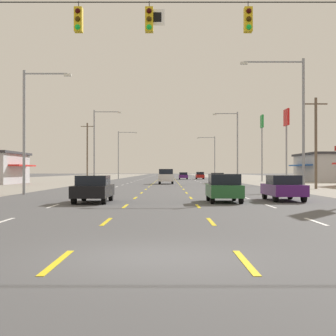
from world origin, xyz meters
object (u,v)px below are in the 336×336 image
Objects in this scene: suv_center_turn_midfar at (168,176)px; streetlight_right_row_2 at (214,154)px; sedan_inner_right_farther at (185,176)px; streetlight_left_row_1 at (98,141)px; pole_sign_right_row_2 at (264,132)px; hatchback_inner_right_near at (226,188)px; streetlight_right_row_1 at (237,142)px; sedan_inner_left_nearest at (95,189)px; streetlight_left_row_0 at (30,123)px; sedan_far_right_mid at (285,188)px; streetlight_right_row_0 at (298,115)px; streetlight_left_row_2 at (122,151)px; pole_sign_right_row_1 at (288,126)px; hatchback_far_right_farthest at (201,175)px; sedan_far_right_far at (219,178)px.

suv_center_turn_midfar is 0.54× the size of streetlight_right_row_2.
streetlight_left_row_1 is (-13.25, -32.96, 5.18)m from sedan_inner_right_farther.
pole_sign_right_row_2 reaches higher than sedan_inner_right_farther.
sedan_inner_right_farther is at bearing 89.92° from hatchback_inner_right_near.
streetlight_right_row_1 is (6.46, 44.00, 4.98)m from hatchback_inner_right_near.
streetlight_left_row_0 reaches higher than sedan_inner_left_nearest.
sedan_far_right_mid is 0.43× the size of streetlight_left_row_1.
hatchback_inner_right_near is 16.61m from streetlight_left_row_0.
streetlight_left_row_2 reaches higher than streetlight_right_row_0.
pole_sign_right_row_2 is 1.21× the size of streetlight_left_row_0.
streetlight_left_row_1 is at bearing -119.26° from streetlight_right_row_2.
sedan_far_right_mid is 0.50× the size of streetlight_left_row_0.
pole_sign_right_row_1 is 26.26m from streetlight_left_row_1.
streetlight_left_row_2 is at bearing 94.35° from sedan_inner_left_nearest.
sedan_far_right_mid is 18.93m from streetlight_left_row_0.
hatchback_far_right_farthest reaches higher than sedan_inner_left_nearest.
hatchback_far_right_farthest is at bearing 32.48° from sedan_inner_right_farther.
streetlight_right_row_2 is at bearing 74.34° from streetlight_left_row_0.
sedan_far_right_mid is at bearing -68.55° from streetlight_left_row_1.
hatchback_inner_right_near is at bearing -85.21° from suv_center_turn_midfar.
sedan_inner_right_farther is 0.50× the size of streetlight_left_row_0.
streetlight_right_row_0 is at bearing -90.29° from streetlight_right_row_1.
streetlight_left_row_2 reaches higher than streetlight_left_row_0.
sedan_inner_left_nearest is at bearing -99.67° from streetlight_right_row_2.
pole_sign_right_row_1 is at bearing -82.64° from streetlight_right_row_2.
pole_sign_right_row_1 is at bearing -79.18° from hatchback_far_right_farthest.
pole_sign_right_row_1 is (8.22, -43.00, 6.58)m from hatchback_far_right_farthest.
pole_sign_right_row_2 is 1.08× the size of streetlight_right_row_1.
streetlight_left_row_0 is 0.91× the size of streetlight_right_row_0.
suv_center_turn_midfar is 0.48× the size of streetlight_left_row_2.
hatchback_inner_right_near is at bearing -95.07° from sedan_far_right_far.
pole_sign_right_row_1 is (8.34, 34.79, 6.61)m from sedan_far_right_mid.
streetlight_right_row_1 reaches higher than sedan_far_right_far.
sedan_inner_left_nearest is 1.15× the size of hatchback_inner_right_near.
pole_sign_right_row_1 reaches higher than sedan_inner_left_nearest.
streetlight_left_row_1 is at bearing 176.79° from sedan_far_right_far.
streetlight_right_row_0 is at bearing -85.83° from sedan_far_right_far.
pole_sign_right_row_1 is 0.94× the size of streetlight_left_row_2.
streetlight_left_row_1 is 34.88m from streetlight_left_row_2.
pole_sign_right_row_2 is at bearing 24.33° from streetlight_left_row_1.
hatchback_inner_right_near is 0.87× the size of sedan_far_right_far.
streetlight_right_row_1 reaches higher than pole_sign_right_row_1.
sedan_inner_right_farther is 0.45× the size of streetlight_right_row_0.
streetlight_right_row_0 is (6.29, 9.11, 5.00)m from hatchback_inner_right_near.
streetlight_right_row_0 is (9.61, -30.46, 4.76)m from suv_center_turn_midfar.
hatchback_far_right_farthest is (-0.13, 36.20, 0.03)m from sedan_far_right_far.
hatchback_inner_right_near is 0.36× the size of pole_sign_right_row_2.
streetlight_left_row_1 reaches higher than sedan_far_right_far.
pole_sign_right_row_1 is (15.22, -3.33, 6.34)m from suv_center_turn_midfar.
streetlight_right_row_2 reaches higher than hatchback_far_right_farthest.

